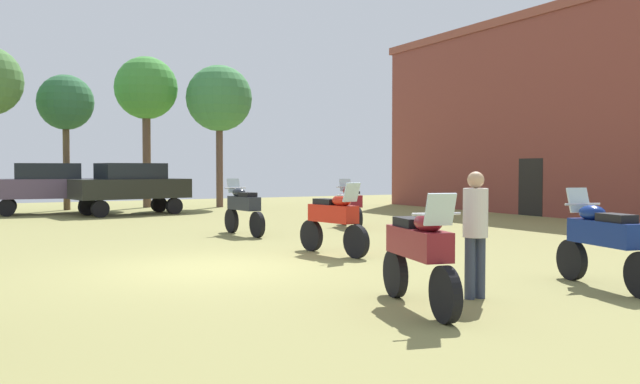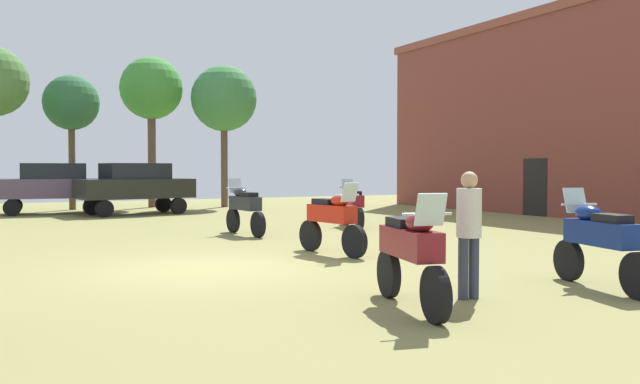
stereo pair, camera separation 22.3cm
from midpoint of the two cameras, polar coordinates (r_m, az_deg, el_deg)
ground_plane at (r=11.86m, az=-9.31°, el=-6.67°), size 44.00×52.00×0.02m
brick_building at (r=27.48m, az=24.77°, el=6.33°), size 6.12×21.16×7.88m
motorcycle_2 at (r=17.59m, az=-6.28°, el=-1.36°), size 0.62×2.24×1.51m
motorcycle_4 at (r=10.52m, az=23.91°, el=-3.87°), size 0.77×2.18×1.49m
motorcycle_5 at (r=19.89m, az=3.19°, el=-1.01°), size 0.82×2.20×1.47m
motorcycle_6 at (r=13.47m, az=1.55°, el=-2.40°), size 0.67×2.14×1.51m
motorcycle_7 at (r=8.32m, az=8.74°, el=-5.19°), size 0.76×2.21×1.50m
car_1 at (r=26.23m, az=-15.66°, el=0.63°), size 4.54×2.48×2.00m
car_3 at (r=27.66m, az=-22.13°, el=0.62°), size 4.43×2.15×2.00m
person_1 at (r=9.12m, az=13.62°, el=-2.80°), size 0.38×0.38×1.75m
tree_2 at (r=30.77m, az=-8.22°, el=8.05°), size 3.05×3.05×6.58m
tree_4 at (r=31.27m, az=-14.38°, el=8.66°), size 2.87×2.87×6.94m
tree_7 at (r=30.31m, az=-20.79°, el=7.23°), size 2.37×2.37×5.84m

